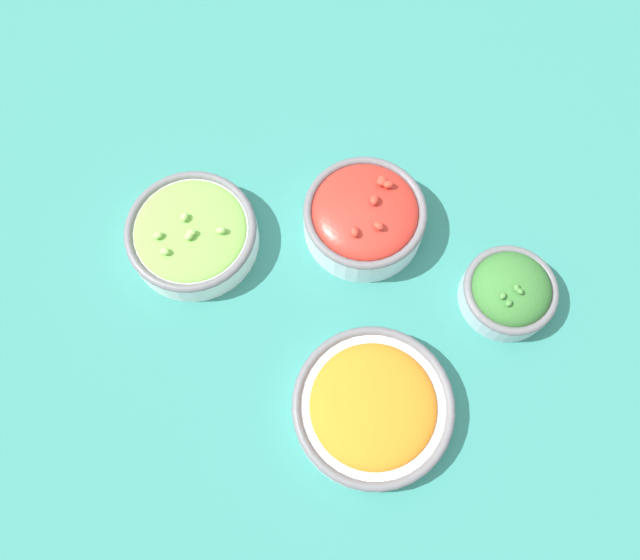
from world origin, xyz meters
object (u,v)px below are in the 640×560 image
object	(u,v)px
bowl_cherry_tomatoes	(365,216)
bowl_carrots	(373,406)
bowl_lettuce	(192,234)
bowl_broccoli	(509,291)

from	to	relation	value
bowl_cherry_tomatoes	bowl_carrots	xyz separation A→B (m)	(-0.18, 0.19, -0.01)
bowl_cherry_tomatoes	bowl_carrots	world-z (taller)	bowl_cherry_tomatoes
bowl_lettuce	bowl_broccoli	xyz separation A→B (m)	(-0.39, -0.22, 0.00)
bowl_lettuce	bowl_broccoli	distance (m)	0.45
bowl_cherry_tomatoes	bowl_broccoli	bearing A→B (deg)	-167.82
bowl_lettuce	bowl_cherry_tomatoes	size ratio (longest dim) A/B	1.07
bowl_carrots	bowl_broccoli	xyz separation A→B (m)	(-0.04, -0.24, 0.01)
bowl_lettuce	bowl_carrots	bearing A→B (deg)	177.21
bowl_carrots	bowl_broccoli	bearing A→B (deg)	-99.56
bowl_broccoli	bowl_carrots	bearing A→B (deg)	80.44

